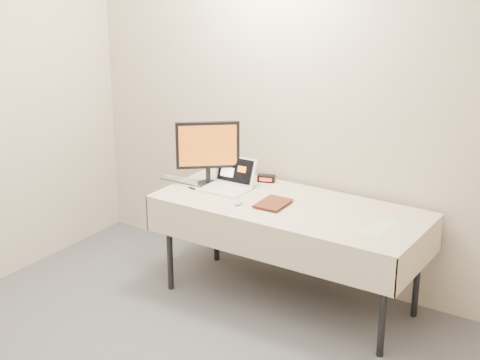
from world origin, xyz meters
The scene contains 9 objects.
back_wall centered at (0.00, 2.50, 1.35)m, with size 4.00×0.10×2.70m, color beige.
table centered at (0.00, 2.05, 0.68)m, with size 1.86×0.81×0.74m.
laptop centered at (-0.53, 2.09, 0.79)m, with size 0.33×0.31×0.21m.
monitor centered at (-0.70, 2.07, 1.01)m, with size 0.37×0.31×0.47m.
book centered at (-0.18, 1.97, 0.86)m, with size 0.19×0.02×0.25m, color maroon.
alarm_clock centered at (-0.38, 2.36, 0.76)m, with size 0.14×0.09×0.05m.
clicker centered at (-0.30, 1.86, 0.75)m, with size 0.04×0.09×0.02m, color silver.
paper_form centered at (0.66, 2.01, 0.74)m, with size 0.12×0.32×0.00m, color #BEE9B9.
usb_dongle centered at (-0.75, 1.93, 0.74)m, with size 0.06×0.02×0.01m, color black.
Camera 1 is at (2.25, -2.03, 2.52)m, focal length 55.00 mm.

